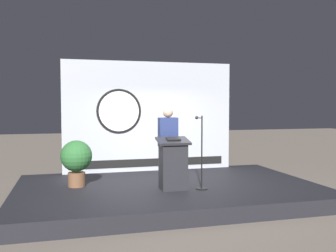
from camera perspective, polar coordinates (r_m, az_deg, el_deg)
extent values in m
plane|color=#6B6056|center=(8.28, 0.01, -10.94)|extent=(40.00, 40.00, 0.00)
cube|color=black|center=(8.24, 0.01, -9.93)|extent=(6.40, 4.00, 0.30)
cube|color=#B2B7C1|center=(9.83, -2.80, 1.45)|extent=(4.46, 0.10, 2.85)
cylinder|color=black|center=(9.63, -7.46, 2.23)|extent=(1.14, 0.02, 1.14)
cylinder|color=white|center=(9.63, -7.46, 2.23)|extent=(1.02, 0.02, 1.02)
cube|color=black|center=(9.89, -2.70, -5.55)|extent=(4.02, 0.02, 0.20)
cube|color=#26262B|center=(7.69, 0.78, -6.08)|extent=(0.52, 0.40, 0.97)
cube|color=#26262B|center=(7.63, 0.78, -2.27)|extent=(0.64, 0.50, 0.14)
cube|color=black|center=(7.61, 0.82, -1.95)|extent=(0.28, 0.20, 0.06)
cylinder|color=black|center=(8.17, -0.01, -6.01)|extent=(0.26, 0.26, 0.83)
cube|color=navy|center=(8.08, -0.01, -0.91)|extent=(0.40, 0.24, 0.62)
sphere|color=tan|center=(8.06, -0.01, 2.07)|extent=(0.22, 0.22, 0.22)
cylinder|color=black|center=(7.82, 5.13, -9.46)|extent=(0.24, 0.24, 0.02)
cylinder|color=black|center=(7.69, 5.16, -4.05)|extent=(0.03, 0.03, 1.51)
cylinder|color=black|center=(7.78, 4.78, 1.24)|extent=(0.02, 0.32, 0.02)
sphere|color=#262626|center=(7.93, 4.39, 1.28)|extent=(0.07, 0.07, 0.07)
cylinder|color=brown|center=(8.25, -13.72, -7.89)|extent=(0.36, 0.36, 0.30)
sphere|color=#2D6B33|center=(8.17, -13.77, -4.44)|extent=(0.66, 0.66, 0.66)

